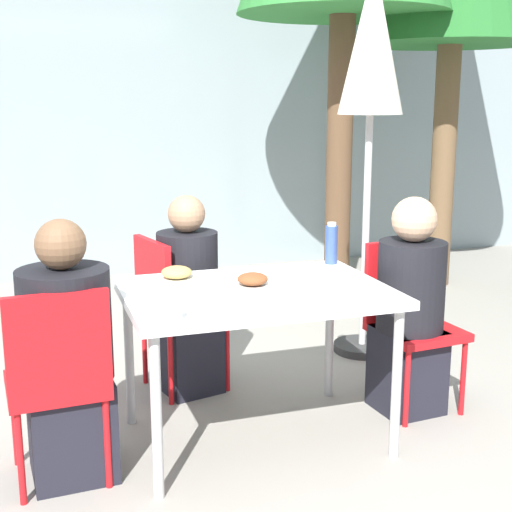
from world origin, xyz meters
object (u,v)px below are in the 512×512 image
person_far (188,301)px  closed_umbrella (372,58)px  chair_right (408,312)px  drinking_cup (174,311)px  person_right (410,312)px  chair_left (58,373)px  person_left (68,361)px  bottle (331,244)px  salad_bowl (325,276)px  chair_far (171,303)px

person_far → closed_umbrella: closed_umbrella is taller
chair_right → drinking_cup: bearing=16.1°
chair_right → person_right: 0.10m
chair_left → closed_umbrella: size_ratio=0.36×
person_left → bottle: person_left is taller
chair_left → person_left: size_ratio=0.77×
chair_left → closed_umbrella: 2.55m
closed_umbrella → person_right: bearing=-101.8°
salad_bowl → person_left: bearing=-176.8°
chair_right → drinking_cup: size_ratio=10.51×
chair_left → bottle: bottle is taller
bottle → person_left: bearing=-163.6°
chair_left → bottle: 1.53m
person_far → salad_bowl: size_ratio=5.58×
person_left → salad_bowl: 1.21m
person_left → chair_far: (0.59, 0.75, -0.02)m
bottle → drinking_cup: bottle is taller
person_right → person_far: person_right is taller
closed_umbrella → salad_bowl: size_ratio=12.13×
bottle → drinking_cup: 1.21m
bottle → drinking_cup: (-0.98, -0.71, -0.06)m
closed_umbrella → bottle: bearing=-130.4°
chair_left → chair_far: 1.05m
person_left → person_far: bearing=43.2°
drinking_cup → person_left: bearing=141.7°
chair_left → salad_bowl: (1.23, 0.15, 0.27)m
chair_right → salad_bowl: chair_right is taller
drinking_cup → salad_bowl: drinking_cup is taller
chair_left → chair_right: (1.77, 0.29, 0.00)m
bottle → chair_right: bearing=-28.1°
chair_right → person_far: bearing=-31.1°
person_left → salad_bowl: person_left is taller
person_right → closed_umbrella: (0.18, 0.86, 1.29)m
person_left → chair_far: person_left is taller
salad_bowl → chair_right: bearing=14.9°
chair_left → person_left: (0.04, 0.08, 0.02)m
chair_far → salad_bowl: 0.95m
chair_far → person_far: size_ratio=0.79×
person_right → salad_bowl: (-0.50, -0.06, 0.24)m
person_far → person_left: bearing=-56.9°
person_left → chair_right: size_ratio=1.30×
person_right → drinking_cup: (-1.29, -0.43, 0.25)m
chair_far → chair_right: bearing=50.9°
chair_right → person_far: size_ratio=0.79×
chair_left → person_right: person_right is taller
person_far → chair_left: bearing=-55.6°
chair_left → drinking_cup: (0.43, -0.22, 0.28)m
person_left → person_right: 1.69m
bottle → salad_bowl: size_ratio=1.11×
chair_far → closed_umbrella: closed_umbrella is taller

